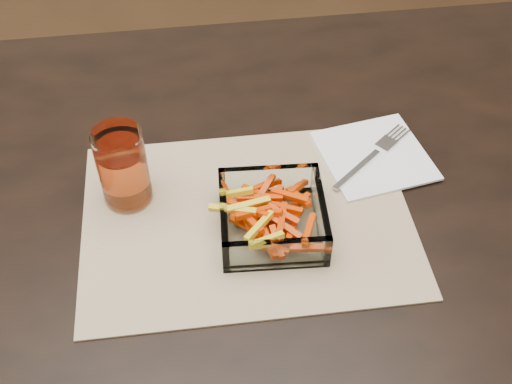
# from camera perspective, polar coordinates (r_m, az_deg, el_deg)

# --- Properties ---
(dining_table) EXTENTS (1.60, 0.90, 0.75)m
(dining_table) POSITION_cam_1_polar(r_m,az_deg,el_deg) (0.98, -4.15, -4.34)
(dining_table) COLOR black
(dining_table) RESTS_ON ground
(placemat) EXTENTS (0.45, 0.33, 0.00)m
(placemat) POSITION_cam_1_polar(r_m,az_deg,el_deg) (0.89, -0.79, -2.29)
(placemat) COLOR tan
(placemat) RESTS_ON dining_table
(glass_bowl) EXTENTS (0.15, 0.15, 0.05)m
(glass_bowl) POSITION_cam_1_polar(r_m,az_deg,el_deg) (0.85, 1.46, -2.35)
(glass_bowl) COLOR white
(glass_bowl) RESTS_ON placemat
(tumbler) EXTENTS (0.07, 0.07, 0.12)m
(tumbler) POSITION_cam_1_polar(r_m,az_deg,el_deg) (0.89, -11.72, 1.99)
(tumbler) COLOR white
(tumbler) RESTS_ON placemat
(napkin) EXTENTS (0.17, 0.17, 0.00)m
(napkin) POSITION_cam_1_polar(r_m,az_deg,el_deg) (0.98, 10.48, 3.22)
(napkin) COLOR white
(napkin) RESTS_ON placemat
(fork) EXTENTS (0.15, 0.13, 0.00)m
(fork) POSITION_cam_1_polar(r_m,az_deg,el_deg) (0.98, 10.42, 3.30)
(fork) COLOR silver
(fork) RESTS_ON napkin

